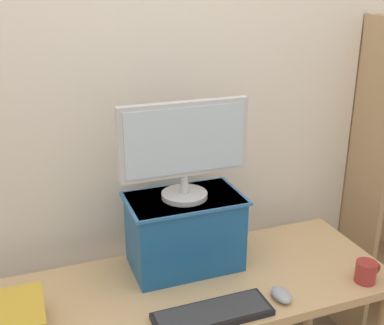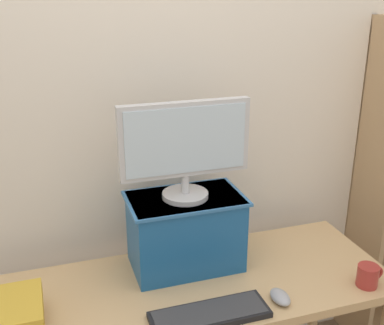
% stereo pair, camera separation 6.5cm
% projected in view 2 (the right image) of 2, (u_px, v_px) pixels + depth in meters
% --- Properties ---
extents(back_wall, '(7.00, 0.08, 2.60)m').
position_uv_depth(back_wall, '(159.00, 113.00, 2.07)').
color(back_wall, beige).
rests_on(back_wall, ground_plane).
extents(desk, '(1.57, 0.60, 0.73)m').
position_uv_depth(desk, '(193.00, 302.00, 1.89)').
color(desk, tan).
rests_on(desk, ground_plane).
extents(riser_box, '(0.46, 0.28, 0.31)m').
position_uv_depth(riser_box, '(185.00, 230.00, 1.93)').
color(riser_box, '#195189').
rests_on(riser_box, desk).
extents(computer_monitor, '(0.51, 0.18, 0.38)m').
position_uv_depth(computer_monitor, '(185.00, 146.00, 1.80)').
color(computer_monitor, '#B7B7BA').
rests_on(computer_monitor, riser_box).
extents(keyboard, '(0.42, 0.14, 0.02)m').
position_uv_depth(keyboard, '(210.00, 314.00, 1.67)').
color(keyboard, black).
rests_on(keyboard, desk).
extents(computer_mouse, '(0.06, 0.10, 0.04)m').
position_uv_depth(computer_mouse, '(280.00, 297.00, 1.75)').
color(computer_mouse, '#99999E').
rests_on(computer_mouse, desk).
extents(book_stack, '(0.18, 0.25, 0.10)m').
position_uv_depth(book_stack, '(15.00, 316.00, 1.60)').
color(book_stack, gold).
rests_on(book_stack, desk).
extents(coffee_mug, '(0.11, 0.08, 0.09)m').
position_uv_depth(coffee_mug, '(368.00, 276.00, 1.83)').
color(coffee_mug, '#9E2D28').
rests_on(coffee_mug, desk).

